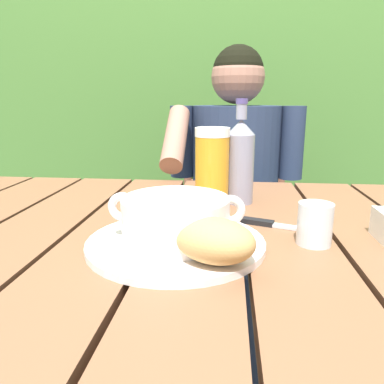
% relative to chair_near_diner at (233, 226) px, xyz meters
% --- Properties ---
extents(dining_table, '(1.45, 0.99, 0.78)m').
position_rel_chair_near_diner_xyz_m(dining_table, '(-0.08, -0.93, 0.21)').
color(dining_table, brown).
rests_on(dining_table, ground_plane).
extents(hedge_backdrop, '(3.33, 0.84, 2.93)m').
position_rel_chair_near_diner_xyz_m(hedge_backdrop, '(-0.13, 0.61, 0.75)').
color(hedge_backdrop, '#4B7C35').
rests_on(hedge_backdrop, ground_plane).
extents(chair_near_diner, '(0.47, 0.48, 0.93)m').
position_rel_chair_near_diner_xyz_m(chair_near_diner, '(0.00, 0.00, 0.00)').
color(chair_near_diner, brown).
rests_on(chair_near_diner, ground_plane).
extents(person_eating, '(0.48, 0.47, 1.20)m').
position_rel_chair_near_diner_xyz_m(person_eating, '(-0.00, -0.20, 0.23)').
color(person_eating, '#263451').
rests_on(person_eating, ground_plane).
extents(serving_plate, '(0.30, 0.30, 0.01)m').
position_rel_chair_near_diner_xyz_m(serving_plate, '(-0.11, -0.96, 0.30)').
color(serving_plate, white).
rests_on(serving_plate, dining_table).
extents(soup_bowl, '(0.23, 0.18, 0.08)m').
position_rel_chair_near_diner_xyz_m(soup_bowl, '(-0.11, -0.96, 0.35)').
color(soup_bowl, white).
rests_on(soup_bowl, serving_plate).
extents(bread_roll, '(0.15, 0.14, 0.06)m').
position_rel_chair_near_diner_xyz_m(bread_roll, '(-0.04, -1.04, 0.34)').
color(bread_roll, tan).
rests_on(bread_roll, serving_plate).
extents(beer_glass, '(0.08, 0.08, 0.18)m').
position_rel_chair_near_diner_xyz_m(beer_glass, '(-0.06, -0.70, 0.39)').
color(beer_glass, orange).
rests_on(beer_glass, dining_table).
extents(beer_bottle, '(0.07, 0.07, 0.24)m').
position_rel_chair_near_diner_xyz_m(beer_bottle, '(0.00, -0.67, 0.40)').
color(beer_bottle, gray).
rests_on(beer_bottle, dining_table).
extents(water_glass_small, '(0.06, 0.06, 0.07)m').
position_rel_chair_near_diner_xyz_m(water_glass_small, '(0.12, -0.93, 0.33)').
color(water_glass_small, silver).
rests_on(water_glass_small, dining_table).
extents(table_knife, '(0.15, 0.07, 0.01)m').
position_rel_chair_near_diner_xyz_m(table_knife, '(0.06, -0.84, 0.30)').
color(table_knife, silver).
rests_on(table_knife, dining_table).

